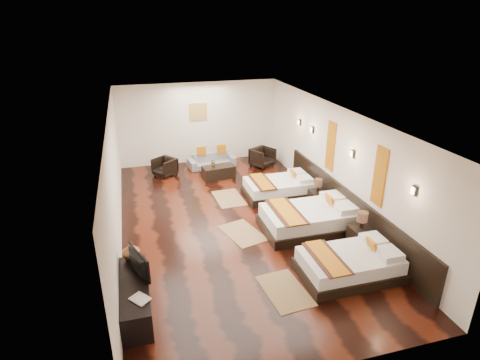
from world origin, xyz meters
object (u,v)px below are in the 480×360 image
object	(u,v)px
bed_near	(350,264)
table_plant	(213,162)
tv	(135,264)
armchair_right	(262,157)
nightstand_b	(317,197)
tv_console	(135,297)
bed_far	(279,187)
sofa	(212,160)
coffee_table	(218,172)
figurine	(131,251)
nightstand_a	(360,235)
armchair_left	(165,167)
book	(135,303)
bed_mid	(310,219)

from	to	relation	value
bed_near	table_plant	bearing A→B (deg)	104.77
tv	armchair_right	bearing A→B (deg)	-58.37
nightstand_b	tv_console	distance (m)	5.74
bed_far	sofa	world-z (taller)	bed_far
coffee_table	bed_far	bearing A→B (deg)	-52.08
bed_near	tv	distance (m)	4.19
figurine	sofa	size ratio (longest dim) A/B	0.23
tv_console	table_plant	world-z (taller)	table_plant
tv	table_plant	xyz separation A→B (m)	(2.60, 5.48, -0.26)
coffee_table	nightstand_a	bearing A→B (deg)	-66.29
tv_console	bed_near	bearing A→B (deg)	-1.62
bed_near	coffee_table	distance (m)	5.94
nightstand_a	armchair_left	world-z (taller)	nightstand_a
bed_near	book	size ratio (longest dim) A/B	6.12
armchair_left	bed_mid	bearing A→B (deg)	-3.33
figurine	nightstand_b	bearing A→B (deg)	23.23
bed_far	sofa	distance (m)	3.17
figurine	armchair_left	world-z (taller)	figurine
tv_console	figurine	size ratio (longest dim) A/B	4.92
coffee_table	armchair_right	bearing A→B (deg)	20.39
book	sofa	bearing A→B (deg)	68.91
bed_far	book	xyz separation A→B (m)	(-4.19, -4.40, 0.31)
tv_console	armchair_left	xyz separation A→B (m)	(1.16, 6.33, 0.02)
figurine	sofa	xyz separation A→B (m)	(2.79, 5.91, -0.50)
bed_mid	tv	bearing A→B (deg)	-159.55
bed_near	book	xyz separation A→B (m)	(-4.20, -0.42, 0.31)
tv	table_plant	size ratio (longest dim) A/B	3.32
tv	armchair_right	distance (m)	7.51
nightstand_a	table_plant	bearing A→B (deg)	114.75
book	armchair_left	xyz separation A→B (m)	(1.16, 6.87, -0.27)
armchair_right	figurine	bearing A→B (deg)	-158.70
bed_far	tv_console	bearing A→B (deg)	-137.38
bed_near	tv_console	size ratio (longest dim) A/B	1.10
armchair_right	coffee_table	xyz separation A→B (m)	(-1.71, -0.63, -0.13)
bed_near	nightstand_a	size ratio (longest dim) A/B	2.24
nightstand_a	tv	xyz separation A→B (m)	(-4.89, -0.51, 0.47)
tv_console	bed_far	bearing A→B (deg)	42.62
table_plant	nightstand_b	bearing A→B (deg)	-50.81
armchair_right	coffee_table	world-z (taller)	armchair_right
book	table_plant	bearing A→B (deg)	67.09
bed_far	armchair_right	distance (m)	2.45
book	coffee_table	xyz separation A→B (m)	(2.79, 6.19, -0.37)
armchair_left	armchair_right	xyz separation A→B (m)	(3.34, -0.04, 0.03)
bed_far	table_plant	distance (m)	2.44
nightstand_a	tv	bearing A→B (deg)	-174.09
figurine	coffee_table	bearing A→B (deg)	60.09
tv	bed_mid	bearing A→B (deg)	-91.54
bed_near	sofa	size ratio (longest dim) A/B	1.23
book	figurine	xyz separation A→B (m)	(0.00, 1.34, 0.17)
figurine	book	bearing A→B (deg)	-90.00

